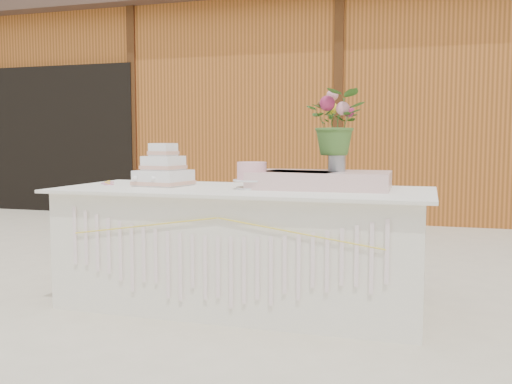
{
  "coord_description": "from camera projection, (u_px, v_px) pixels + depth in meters",
  "views": [
    {
      "loc": [
        1.15,
        -3.48,
        1.08
      ],
      "look_at": [
        0.0,
        0.3,
        0.72
      ],
      "focal_mm": 40.0,
      "sensor_mm": 36.0,
      "label": 1
    }
  ],
  "objects": [
    {
      "name": "flower_vase",
      "position": [
        337.0,
        159.0,
        3.64
      ],
      "size": [
        0.11,
        0.11,
        0.15
      ],
      "primitive_type": "cylinder",
      "color": "#A2A2A6",
      "rests_on": "satin_runner"
    },
    {
      "name": "cake_table",
      "position": [
        242.0,
        247.0,
        3.71
      ],
      "size": [
        2.4,
        1.0,
        0.77
      ],
      "color": "silver",
      "rests_on": "ground"
    },
    {
      "name": "ground",
      "position": [
        243.0,
        305.0,
        3.75
      ],
      "size": [
        80.0,
        80.0,
        0.0
      ],
      "primitive_type": "plane",
      "color": "beige",
      "rests_on": "ground"
    },
    {
      "name": "bouquet",
      "position": [
        337.0,
        115.0,
        3.61
      ],
      "size": [
        0.39,
        0.34,
        0.41
      ],
      "primitive_type": "imported",
      "rotation": [
        0.0,
        0.0,
        -0.06
      ],
      "color": "#40692A",
      "rests_on": "flower_vase"
    },
    {
      "name": "loose_flowers",
      "position": [
        111.0,
        182.0,
        4.08
      ],
      "size": [
        0.23,
        0.37,
        0.02
      ],
      "primitive_type": null,
      "rotation": [
        0.0,
        0.0,
        -0.27
      ],
      "color": "pink",
      "rests_on": "cake_table"
    },
    {
      "name": "barn",
      "position": [
        357.0,
        104.0,
        9.31
      ],
      "size": [
        12.6,
        4.6,
        3.3
      ],
      "color": "#AF5D24",
      "rests_on": "ground"
    },
    {
      "name": "wedding_cake",
      "position": [
        164.0,
        171.0,
        3.88
      ],
      "size": [
        0.37,
        0.37,
        0.29
      ],
      "rotation": [
        0.0,
        0.0,
        -0.16
      ],
      "color": "white",
      "rests_on": "cake_table"
    },
    {
      "name": "satin_runner",
      "position": [
        320.0,
        180.0,
        3.65
      ],
      "size": [
        0.89,
        0.53,
        0.11
      ],
      "primitive_type": "cube",
      "rotation": [
        0.0,
        0.0,
        0.02
      ],
      "color": "beige",
      "rests_on": "cake_table"
    },
    {
      "name": "pink_cake_stand",
      "position": [
        252.0,
        174.0,
        3.61
      ],
      "size": [
        0.24,
        0.24,
        0.17
      ],
      "color": "white",
      "rests_on": "cake_table"
    }
  ]
}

